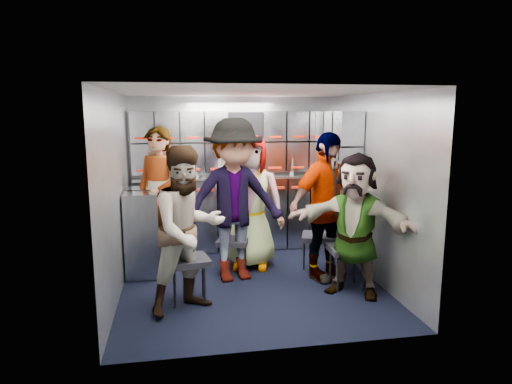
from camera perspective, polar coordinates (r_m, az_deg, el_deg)
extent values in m
plane|color=black|center=(5.25, -0.77, -11.16)|extent=(3.00, 3.00, 0.00)
cube|color=gray|center=(6.44, -2.97, 2.46)|extent=(2.80, 0.04, 2.10)
cube|color=gray|center=(4.94, -17.03, -0.30)|extent=(0.04, 3.00, 2.10)
cube|color=gray|center=(5.37, 14.10, 0.65)|extent=(0.04, 3.00, 2.10)
cube|color=silver|center=(4.90, -0.83, 12.39)|extent=(2.80, 3.00, 0.02)
cube|color=gray|center=(6.33, -2.69, -2.78)|extent=(2.68, 0.38, 0.99)
cube|color=gray|center=(5.59, -13.92, -4.82)|extent=(0.38, 0.76, 0.99)
cube|color=#B7B9BE|center=(6.24, -2.73, 1.89)|extent=(2.68, 0.42, 0.03)
cube|color=gray|center=(6.25, -2.83, 6.28)|extent=(2.68, 0.28, 0.82)
cube|color=gray|center=(5.91, 10.17, 5.92)|extent=(0.28, 1.00, 0.82)
cube|color=gray|center=(5.97, 10.20, -3.67)|extent=(0.28, 1.20, 1.00)
cube|color=#AD1A08|center=(6.06, -2.47, 0.36)|extent=(2.60, 0.02, 0.03)
cube|color=black|center=(4.64, -8.42, -8.50)|extent=(0.45, 0.43, 0.06)
cylinder|color=black|center=(4.60, -10.14, -11.73)|extent=(0.02, 0.02, 0.41)
cylinder|color=black|center=(4.60, -6.47, -11.60)|extent=(0.02, 0.02, 0.41)
cylinder|color=black|center=(4.83, -10.14, -10.65)|extent=(0.02, 0.02, 0.41)
cylinder|color=black|center=(4.84, -6.66, -10.53)|extent=(0.02, 0.02, 0.41)
cube|color=black|center=(5.40, -2.93, -6.16)|extent=(0.43, 0.42, 0.06)
cylinder|color=black|center=(5.35, -4.16, -8.67)|extent=(0.02, 0.02, 0.37)
cylinder|color=black|center=(5.38, -1.36, -8.53)|extent=(0.02, 0.02, 0.37)
cylinder|color=black|center=(5.56, -4.40, -7.94)|extent=(0.02, 0.02, 0.37)
cylinder|color=black|center=(5.59, -1.71, -7.81)|extent=(0.02, 0.02, 0.37)
cube|color=black|center=(5.79, -0.98, -4.50)|extent=(0.46, 0.45, 0.06)
cylinder|color=black|center=(5.72, -2.24, -7.14)|extent=(0.03, 0.03, 0.42)
cylinder|color=black|center=(5.76, 0.69, -6.99)|extent=(0.03, 0.03, 0.42)
cylinder|color=black|center=(5.96, -2.58, -6.42)|extent=(0.03, 0.03, 0.42)
cylinder|color=black|center=(6.00, 0.24, -6.29)|extent=(0.03, 0.03, 0.42)
cube|color=black|center=(5.46, 7.91, -5.61)|extent=(0.49, 0.48, 0.06)
cylinder|color=black|center=(5.37, 6.77, -8.39)|extent=(0.02, 0.02, 0.41)
cylinder|color=black|center=(5.46, 9.72, -8.16)|extent=(0.02, 0.02, 0.41)
cylinder|color=black|center=(5.60, 6.03, -7.61)|extent=(0.02, 0.02, 0.41)
cylinder|color=black|center=(5.68, 8.87, -7.41)|extent=(0.02, 0.02, 0.41)
cube|color=black|center=(5.07, 11.34, -7.06)|extent=(0.41, 0.39, 0.06)
cylinder|color=black|center=(4.98, 10.22, -10.04)|extent=(0.02, 0.02, 0.41)
cylinder|color=black|center=(5.08, 13.27, -9.73)|extent=(0.02, 0.02, 0.41)
cylinder|color=black|center=(5.20, 9.28, -9.15)|extent=(0.02, 0.02, 0.41)
cylinder|color=black|center=(5.29, 12.22, -8.88)|extent=(0.02, 0.02, 0.41)
imported|color=black|center=(5.61, -11.98, -0.83)|extent=(0.75, 0.69, 1.73)
imported|color=black|center=(4.36, -8.47, -4.72)|extent=(0.96, 0.89, 1.59)
imported|color=black|center=(5.11, -2.72, -1.08)|extent=(1.28, 0.87, 1.83)
imported|color=black|center=(5.54, -0.69, -1.19)|extent=(0.90, 0.70, 1.64)
imported|color=black|center=(5.20, 8.63, -1.83)|extent=(1.07, 0.79, 1.68)
imported|color=black|center=(4.82, 12.25, -4.04)|extent=(1.37, 1.19, 1.49)
cylinder|color=white|center=(6.12, -7.54, 2.87)|extent=(0.07, 0.07, 0.23)
cylinder|color=white|center=(6.15, -4.58, 3.02)|extent=(0.07, 0.07, 0.24)
cylinder|color=white|center=(6.32, 4.50, 3.18)|extent=(0.06, 0.06, 0.23)
cylinder|color=tan|center=(6.13, -13.00, 2.08)|extent=(0.09, 0.09, 0.10)
cylinder|color=tan|center=(6.45, 8.43, 2.65)|extent=(0.07, 0.07, 0.10)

